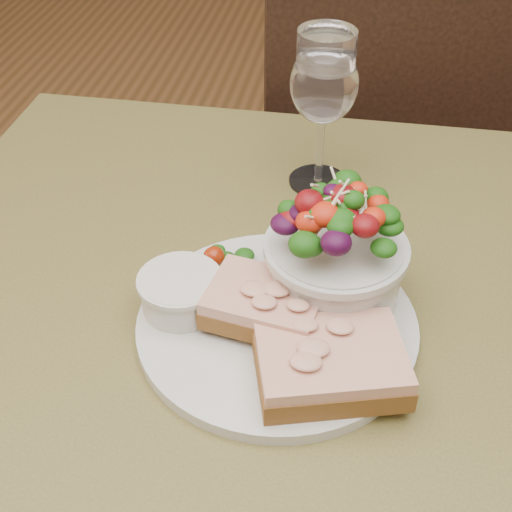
% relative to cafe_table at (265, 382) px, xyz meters
% --- Properties ---
extents(cafe_table, '(0.80, 0.80, 0.75)m').
position_rel_cafe_table_xyz_m(cafe_table, '(0.00, 0.00, 0.00)').
color(cafe_table, '#4B4720').
rests_on(cafe_table, ground).
extents(chair_far, '(0.50, 0.50, 0.90)m').
position_rel_cafe_table_xyz_m(chair_far, '(0.09, 0.68, -0.36)').
color(chair_far, black).
rests_on(chair_far, ground).
extents(dinner_plate, '(0.26, 0.26, 0.01)m').
position_rel_cafe_table_xyz_m(dinner_plate, '(0.01, -0.02, 0.11)').
color(dinner_plate, silver).
rests_on(dinner_plate, cafe_table).
extents(sandwich_front, '(0.14, 0.12, 0.03)m').
position_rel_cafe_table_xyz_m(sandwich_front, '(0.07, -0.08, 0.13)').
color(sandwich_front, '#533016').
rests_on(sandwich_front, dinner_plate).
extents(sandwich_back, '(0.12, 0.09, 0.03)m').
position_rel_cafe_table_xyz_m(sandwich_back, '(0.00, -0.02, 0.14)').
color(sandwich_back, '#533016').
rests_on(sandwich_back, dinner_plate).
extents(ramekin, '(0.07, 0.07, 0.04)m').
position_rel_cafe_table_xyz_m(ramekin, '(-0.08, -0.02, 0.13)').
color(ramekin, silver).
rests_on(ramekin, dinner_plate).
extents(salad_bowl, '(0.13, 0.13, 0.13)m').
position_rel_cafe_table_xyz_m(salad_bowl, '(0.06, 0.03, 0.17)').
color(salad_bowl, silver).
rests_on(salad_bowl, dinner_plate).
extents(garnish, '(0.05, 0.04, 0.02)m').
position_rel_cafe_table_xyz_m(garnish, '(-0.05, 0.05, 0.12)').
color(garnish, black).
rests_on(garnish, dinner_plate).
extents(wine_glass, '(0.08, 0.08, 0.18)m').
position_rel_cafe_table_xyz_m(wine_glass, '(0.03, 0.23, 0.22)').
color(wine_glass, white).
rests_on(wine_glass, cafe_table).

